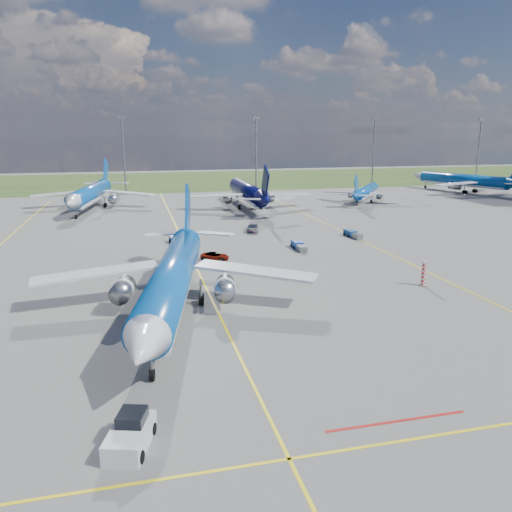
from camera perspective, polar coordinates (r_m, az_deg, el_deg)
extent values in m
plane|color=#5B5B59|center=(48.31, -3.42, -8.38)|extent=(400.00, 400.00, 0.00)
cube|color=#2D4719|center=(194.98, -11.56, 8.40)|extent=(400.00, 80.00, 0.01)
cube|color=yellow|center=(76.62, -7.51, 0.05)|extent=(0.25, 160.00, 0.02)
cube|color=yellow|center=(31.23, 3.81, -22.13)|extent=(60.00, 0.25, 0.02)
cube|color=yellow|center=(93.92, 10.28, 2.55)|extent=(0.25, 120.00, 0.02)
cube|color=#A5140F|center=(35.57, 15.78, -17.73)|extent=(10.00, 0.25, 0.02)
cylinder|color=slate|center=(154.14, -14.85, 10.88)|extent=(0.50, 0.50, 22.00)
cube|color=slate|center=(154.01, -15.13, 15.07)|extent=(2.20, 0.50, 0.80)
cylinder|color=slate|center=(158.71, 0.01, 11.42)|extent=(0.50, 0.50, 22.00)
cube|color=slate|center=(158.58, 0.01, 15.50)|extent=(2.20, 0.50, 0.80)
cylinder|color=slate|center=(172.67, 13.27, 11.27)|extent=(0.50, 0.50, 22.00)
cube|color=slate|center=(172.56, 13.49, 15.02)|extent=(2.20, 0.50, 0.80)
cylinder|color=slate|center=(194.02, 24.06, 10.72)|extent=(0.50, 0.50, 22.00)
cube|color=slate|center=(193.92, 24.40, 14.04)|extent=(2.20, 0.50, 0.80)
cylinder|color=red|center=(64.28, 18.60, -1.94)|extent=(0.50, 0.50, 3.00)
cube|color=silver|center=(32.63, -14.20, -19.46)|extent=(3.31, 4.63, 1.29)
cube|color=black|center=(32.63, -13.98, -17.58)|extent=(2.04, 2.17, 0.89)
cube|color=slate|center=(34.76, -12.90, -17.30)|extent=(0.93, 2.35, 0.20)
imported|color=#999999|center=(73.50, -4.73, -0.02)|extent=(4.57, 3.29, 1.16)
imported|color=#999999|center=(93.86, -0.38, 3.23)|extent=(3.44, 5.49, 1.48)
cube|color=#1B47A2|center=(81.17, 4.71, 1.33)|extent=(1.53, 2.73, 1.14)
cube|color=slate|center=(78.69, 5.27, 0.83)|extent=(1.30, 2.10, 0.93)
cube|color=navy|center=(85.82, -9.29, 1.90)|extent=(1.58, 2.80, 1.16)
cube|color=slate|center=(83.19, -9.06, 1.45)|extent=(1.35, 2.16, 0.95)
cube|color=navy|center=(91.57, 10.71, 2.59)|extent=(1.60, 2.70, 1.10)
cube|color=slate|center=(89.37, 11.50, 2.20)|extent=(1.35, 2.09, 0.90)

